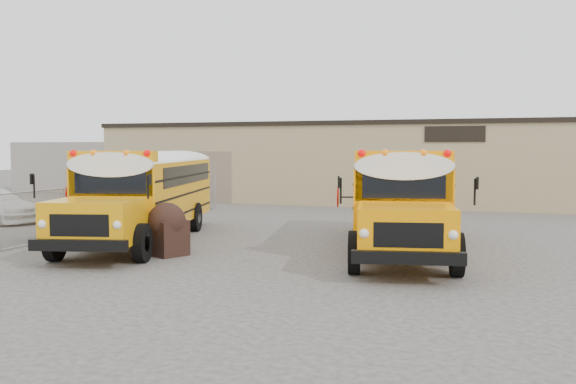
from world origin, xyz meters
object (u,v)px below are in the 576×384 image
(school_bus_left, at_px, (189,178))
(school_bus_right, at_px, (392,180))
(car_dark, at_px, (106,193))
(tarp_bundle, at_px, (167,228))

(school_bus_left, height_order, school_bus_right, school_bus_right)
(school_bus_right, bearing_deg, car_dark, 171.42)
(tarp_bundle, bearing_deg, car_dark, 131.43)
(school_bus_left, bearing_deg, car_dark, 152.90)
(tarp_bundle, bearing_deg, school_bus_right, 64.49)
(school_bus_right, relative_size, car_dark, 2.42)
(school_bus_right, height_order, tarp_bundle, school_bus_right)
(tarp_bundle, relative_size, car_dark, 0.34)
(school_bus_left, xyz_separation_m, tarp_bundle, (4.12, -9.03, -1.02))
(school_bus_left, bearing_deg, tarp_bundle, -65.48)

